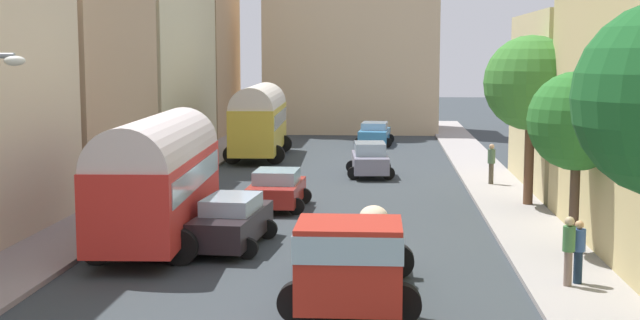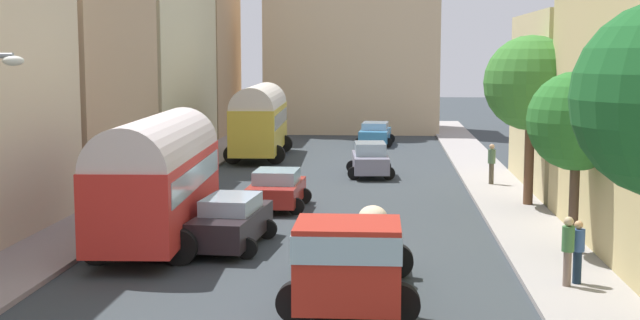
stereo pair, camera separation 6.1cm
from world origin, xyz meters
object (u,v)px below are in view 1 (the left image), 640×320
Objects in this scene: car_3 at (277,189)px; pedestrian_2 at (569,248)px; car_2 at (232,221)px; pedestrian_3 at (579,250)px; car_1 at (375,133)px; car_0 at (370,159)px; parked_bus_0 at (158,174)px; cargo_truck_0 at (352,257)px; parked_bus_1 at (259,118)px; pedestrian_0 at (491,162)px.

pedestrian_2 is (8.52, -10.75, 0.35)m from car_3.
pedestrian_3 is (9.35, -3.90, 0.19)m from car_2.
car_0 is at bearing -90.20° from car_1.
pedestrian_3 is (8.82, -10.49, 0.24)m from car_3.
cargo_truck_0 is (6.14, -6.30, -0.96)m from parked_bus_0.
car_0 is at bearing 104.84° from pedestrian_2.
parked_bus_1 is 9.31m from car_0.
pedestrian_3 is at bearing -65.77° from parked_bus_1.
pedestrian_3 reaches higher than car_2.
parked_bus_1 is 28.82m from cargo_truck_0.
car_2 is (-3.82, 5.89, -0.39)m from cargo_truck_0.
car_1 is 33.71m from pedestrian_3.
car_0 is (0.02, 21.38, -0.39)m from cargo_truck_0.
car_1 is at bearing 107.36° from pedestrian_0.
parked_bus_1 reaches higher than car_0.
parked_bus_0 is 5.14× the size of pedestrian_3.
parked_bus_0 is at bearing 170.00° from car_2.
car_2 is at bearing -94.57° from car_3.
car_0 is at bearing 89.94° from cargo_truck_0.
parked_bus_0 is 16.70m from pedestrian_0.
car_1 is at bearing 82.45° from car_2.
car_3 is at bearing 104.79° from cargo_truck_0.
pedestrian_2 is at bearing -21.93° from parked_bus_0.
cargo_truck_0 is 19.14m from pedestrian_0.
pedestrian_3 is (5.45, -33.26, 0.24)m from car_1.
pedestrian_2 is (11.37, -4.58, -1.06)m from parked_bus_0.
car_1 is 0.96× the size of car_2.
parked_bus_0 is 21.82m from parked_bus_1.
cargo_truck_0 is 12.91m from car_3.
car_1 is at bearing 98.75° from pedestrian_2.
pedestrian_2 is at bearing -81.25° from car_1.
car_0 reaches higher than car_1.
car_3 is at bearing -110.44° from car_0.
parked_bus_1 is at bearing 102.50° from cargo_truck_0.
car_0 is (6.26, -6.74, -1.45)m from parked_bus_1.
parked_bus_0 is at bearing 134.25° from cargo_truck_0.
parked_bus_0 reaches higher than pedestrian_2.
car_2 is (-3.89, -29.36, 0.05)m from car_1.
parked_bus_1 is 28.80m from pedestrian_2.
car_2 is (2.32, -0.41, -1.36)m from parked_bus_0.
pedestrian_0 is 16.65m from pedestrian_2.
pedestrian_2 is at bearing -24.73° from car_2.
cargo_truck_0 is at bearing -90.06° from car_0.
car_3 is 13.72m from pedestrian_2.
pedestrian_2 is (5.21, -19.65, 0.30)m from car_0.
parked_bus_1 is 2.40× the size of car_3.
car_1 is 17.69m from pedestrian_0.
car_1 is at bearing 99.31° from pedestrian_3.
cargo_truck_0 is 1.52× the size of car_1.
car_1 is 23.03m from car_3.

